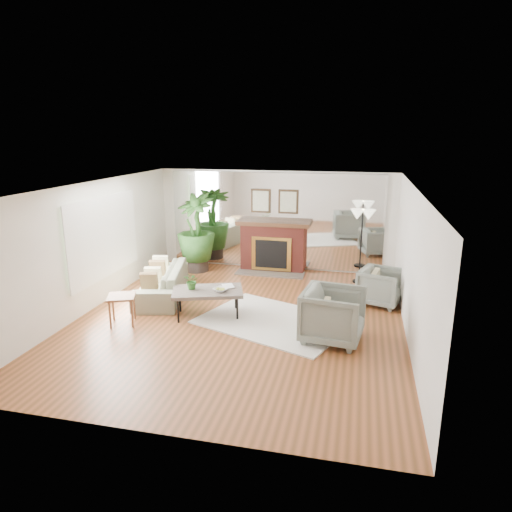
% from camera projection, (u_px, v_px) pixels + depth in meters
% --- Properties ---
extents(ground, '(7.00, 7.00, 0.00)m').
position_uv_depth(ground, '(240.00, 319.00, 8.61)').
color(ground, brown).
rests_on(ground, ground).
extents(wall_left, '(0.02, 7.00, 2.50)m').
position_uv_depth(wall_left, '(92.00, 246.00, 8.93)').
color(wall_left, white).
rests_on(wall_left, ground).
extents(wall_right, '(0.02, 7.00, 2.50)m').
position_uv_depth(wall_right, '(411.00, 266.00, 7.63)').
color(wall_right, white).
rests_on(wall_right, ground).
extents(wall_back, '(6.00, 0.02, 2.50)m').
position_uv_depth(wall_back, '(275.00, 221.00, 11.56)').
color(wall_back, white).
rests_on(wall_back, ground).
extents(mirror_panel, '(5.40, 0.04, 2.40)m').
position_uv_depth(mirror_panel, '(275.00, 221.00, 11.54)').
color(mirror_panel, silver).
rests_on(mirror_panel, wall_back).
extents(window_panel, '(0.04, 2.40, 1.50)m').
position_uv_depth(window_panel, '(104.00, 237.00, 9.27)').
color(window_panel, '#B2E09E').
rests_on(window_panel, wall_left).
extents(fireplace, '(1.85, 0.83, 2.05)m').
position_uv_depth(fireplace, '(273.00, 245.00, 11.50)').
color(fireplace, maroon).
rests_on(fireplace, ground).
extents(area_rug, '(3.08, 2.65, 0.03)m').
position_uv_depth(area_rug, '(274.00, 321.00, 8.48)').
color(area_rug, white).
rests_on(area_rug, ground).
extents(coffee_table, '(1.49, 1.14, 0.52)m').
position_uv_depth(coffee_table, '(208.00, 292.00, 8.64)').
color(coffee_table, '#5D5249').
rests_on(coffee_table, ground).
extents(sofa, '(1.38, 2.35, 0.64)m').
position_uv_depth(sofa, '(162.00, 282.00, 9.74)').
color(sofa, gray).
rests_on(sofa, ground).
extents(armchair_back, '(1.03, 1.01, 0.75)m').
position_uv_depth(armchair_back, '(381.00, 287.00, 9.27)').
color(armchair_back, gray).
rests_on(armchair_back, ground).
extents(armchair_front, '(1.11, 1.09, 0.91)m').
position_uv_depth(armchair_front, '(333.00, 315.00, 7.62)').
color(armchair_front, gray).
rests_on(armchair_front, ground).
extents(side_table, '(0.62, 0.62, 0.55)m').
position_uv_depth(side_table, '(122.00, 300.00, 8.29)').
color(side_table, brown).
rests_on(side_table, ground).
extents(potted_ficus, '(1.21, 1.21, 1.98)m').
position_uv_depth(potted_ficus, '(196.00, 230.00, 11.37)').
color(potted_ficus, black).
rests_on(potted_ficus, ground).
extents(floor_lamp, '(0.56, 0.31, 1.73)m').
position_uv_depth(floor_lamp, '(363.00, 220.00, 10.35)').
color(floor_lamp, black).
rests_on(floor_lamp, ground).
extents(tabletop_plant, '(0.34, 0.31, 0.32)m').
position_uv_depth(tabletop_plant, '(192.00, 281.00, 8.64)').
color(tabletop_plant, '#346625').
rests_on(tabletop_plant, coffee_table).
extents(fruit_bowl, '(0.33, 0.33, 0.07)m').
position_uv_depth(fruit_bowl, '(221.00, 290.00, 8.55)').
color(fruit_bowl, brown).
rests_on(fruit_bowl, coffee_table).
extents(book, '(0.31, 0.34, 0.02)m').
position_uv_depth(book, '(223.00, 287.00, 8.78)').
color(book, brown).
rests_on(book, coffee_table).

